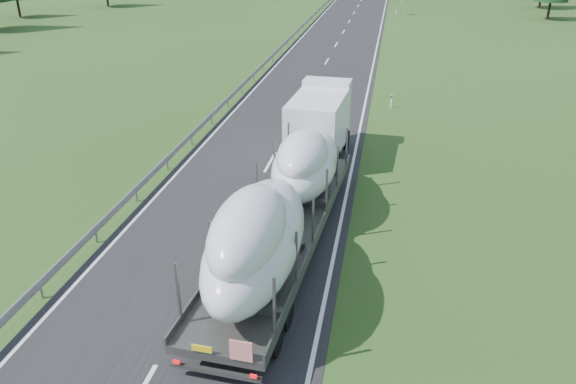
# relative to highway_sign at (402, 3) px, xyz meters

# --- Properties ---
(highway_sign) EXTENTS (0.08, 0.90, 2.60)m
(highway_sign) POSITION_rel_highway_sign_xyz_m (0.00, 0.00, 0.00)
(highway_sign) COLOR slate
(highway_sign) RESTS_ON ground
(boat_truck) EXTENTS (4.04, 21.45, 4.54)m
(boat_truck) POSITION_rel_highway_sign_xyz_m (-4.66, -69.37, 0.58)
(boat_truck) COLOR white
(boat_truck) RESTS_ON ground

